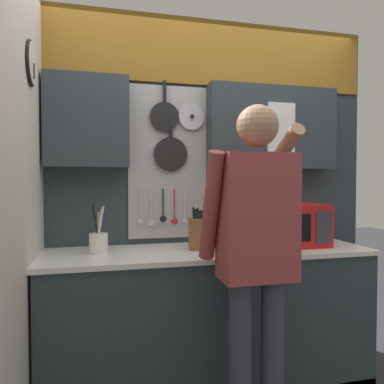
{
  "coord_description": "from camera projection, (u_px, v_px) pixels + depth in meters",
  "views": [
    {
      "loc": [
        -0.69,
        -2.33,
        1.37
      ],
      "look_at": [
        -0.07,
        0.2,
        1.29
      ],
      "focal_mm": 35.0,
      "sensor_mm": 36.0,
      "label": 1
    }
  ],
  "objects": [
    {
      "name": "knife_block",
      "position": [
        198.0,
        233.0,
        2.44
      ],
      "size": [
        0.13,
        0.16,
        0.29
      ],
      "color": "brown",
      "rests_on": "base_cabinet_counter"
    },
    {
      "name": "side_wall",
      "position": [
        18.0,
        200.0,
        1.79
      ],
      "size": [
        0.07,
        1.6,
        2.53
      ],
      "color": "silver",
      "rests_on": "ground_plane"
    },
    {
      "name": "utensil_crock",
      "position": [
        99.0,
        242.0,
        2.29
      ],
      "size": [
        0.11,
        0.11,
        0.3
      ],
      "color": "white",
      "rests_on": "base_cabinet_counter"
    },
    {
      "name": "microwave",
      "position": [
        285.0,
        224.0,
        2.59
      ],
      "size": [
        0.51,
        0.39,
        0.29
      ],
      "color": "red",
      "rests_on": "base_cabinet_counter"
    },
    {
      "name": "base_cabinet_counter",
      "position": [
        209.0,
        320.0,
        2.45
      ],
      "size": [
        2.1,
        0.64,
        0.92
      ],
      "color": "#2D383D",
      "rests_on": "ground_plane"
    },
    {
      "name": "back_wall_unit",
      "position": [
        201.0,
        164.0,
        2.71
      ],
      "size": [
        2.67,
        0.22,
        2.53
      ],
      "color": "#2D383D",
      "rests_on": "ground_plane"
    },
    {
      "name": "person",
      "position": [
        256.0,
        242.0,
        1.92
      ],
      "size": [
        0.54,
        0.62,
        1.75
      ],
      "color": "#383842",
      "rests_on": "ground_plane"
    }
  ]
}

